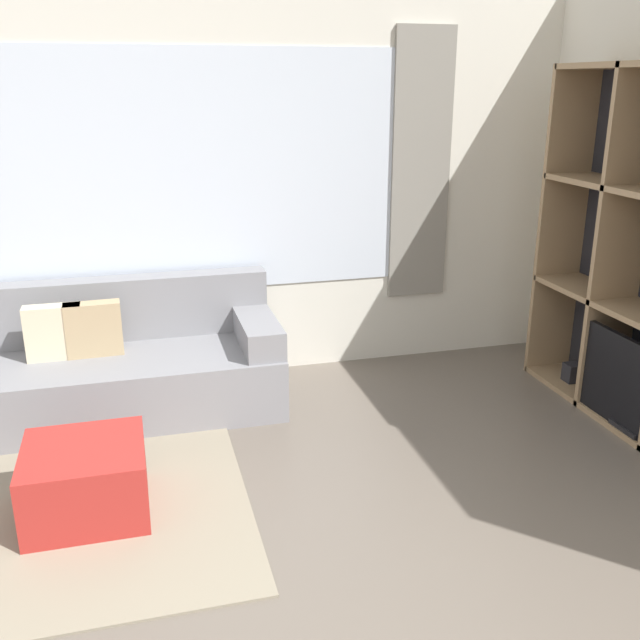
# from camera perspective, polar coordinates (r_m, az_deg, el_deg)

# --- Properties ---
(wall_back) EXTENTS (6.64, 0.11, 2.70)m
(wall_back) POSITION_cam_1_polar(r_m,az_deg,el_deg) (4.94, -10.64, 10.39)
(wall_back) COLOR silver
(wall_back) RESTS_ON ground_plane
(couch_main) EXTENTS (2.12, 0.84, 0.81)m
(couch_main) POSITION_cam_1_polar(r_m,az_deg,el_deg) (4.75, -16.47, -3.67)
(couch_main) COLOR gray
(couch_main) RESTS_ON ground_plane
(ottoman) EXTENTS (0.58, 0.57, 0.36)m
(ottoman) POSITION_cam_1_polar(r_m,az_deg,el_deg) (3.74, -18.21, -12.12)
(ottoman) COLOR #A82823
(ottoman) RESTS_ON ground_plane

